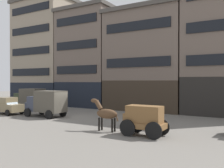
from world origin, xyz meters
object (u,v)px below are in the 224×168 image
at_px(delivery_truck_near, 29,98).
at_px(sedan_light, 8,106).
at_px(cargo_wagon, 144,118).
at_px(fire_hydrant_curbside, 129,110).
at_px(draft_horse, 106,113).
at_px(delivery_truck_far, 46,103).

xyz_separation_m(delivery_truck_near, sedan_light, (2.07, -4.64, -0.51)).
xyz_separation_m(cargo_wagon, fire_hydrant_curbside, (-5.51, 8.66, -0.72)).
relative_size(draft_horse, sedan_light, 0.62).
bearing_deg(fire_hydrant_curbside, cargo_wagon, -57.55).
relative_size(sedan_light, fire_hydrant_curbside, 4.55).
height_order(delivery_truck_near, fire_hydrant_curbside, delivery_truck_near).
height_order(cargo_wagon, fire_hydrant_curbside, cargo_wagon).
bearing_deg(sedan_light, draft_horse, -8.62).
bearing_deg(sedan_light, fire_hydrant_curbside, 30.00).
bearing_deg(fire_hydrant_curbside, delivery_truck_near, -171.89).
height_order(cargo_wagon, draft_horse, draft_horse).
distance_m(delivery_truck_far, fire_hydrant_curbside, 8.63).
bearing_deg(delivery_truck_near, draft_horse, -22.90).
height_order(delivery_truck_near, sedan_light, delivery_truck_near).
bearing_deg(fire_hydrant_curbside, draft_horse, -73.55).
bearing_deg(sedan_light, cargo_wagon, -7.13).
distance_m(cargo_wagon, fire_hydrant_curbside, 10.29).
distance_m(sedan_light, fire_hydrant_curbside, 13.11).
height_order(sedan_light, fire_hydrant_curbside, sedan_light).
height_order(delivery_truck_far, fire_hydrant_curbside, delivery_truck_far).
bearing_deg(delivery_truck_near, delivery_truck_far, -28.56).
distance_m(delivery_truck_near, delivery_truck_far, 8.05).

